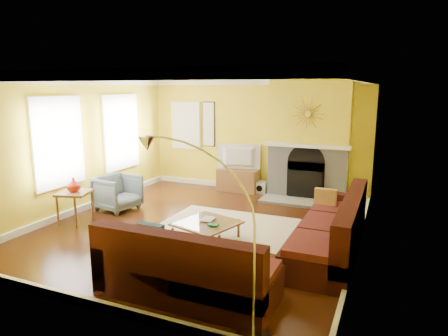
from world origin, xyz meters
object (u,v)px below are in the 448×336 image
at_px(coffee_table, 207,232).
at_px(sectional_sofa, 255,226).
at_px(media_console, 238,180).
at_px(armchair, 118,193).
at_px(side_table, 75,207).
at_px(arc_lamp, 204,238).

bearing_deg(coffee_table, sectional_sofa, -7.68).
distance_m(media_console, armchair, 3.00).
relative_size(coffee_table, media_console, 0.90).
distance_m(side_table, arc_lamp, 4.33).
xyz_separation_m(coffee_table, side_table, (-2.71, -0.08, 0.12)).
distance_m(sectional_sofa, coffee_table, 0.93).
bearing_deg(sectional_sofa, coffee_table, 172.32).
bearing_deg(arc_lamp, coffee_table, 115.01).
bearing_deg(armchair, sectional_sofa, -96.81).
height_order(coffee_table, arc_lamp, arc_lamp).
height_order(media_console, arc_lamp, arc_lamp).
relative_size(media_console, armchair, 1.26).
bearing_deg(arc_lamp, armchair, 138.65).
height_order(media_console, side_table, side_table).
bearing_deg(media_console, sectional_sofa, -64.89).
distance_m(armchair, side_table, 1.03).
xyz_separation_m(media_console, armchair, (-1.76, -2.42, 0.09)).
xyz_separation_m(coffee_table, armchair, (-2.51, 0.93, 0.18)).
relative_size(sectional_sofa, armchair, 4.92).
height_order(coffee_table, armchair, armchair).
xyz_separation_m(armchair, side_table, (-0.21, -1.00, -0.06)).
bearing_deg(sectional_sofa, arc_lamp, -86.27).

